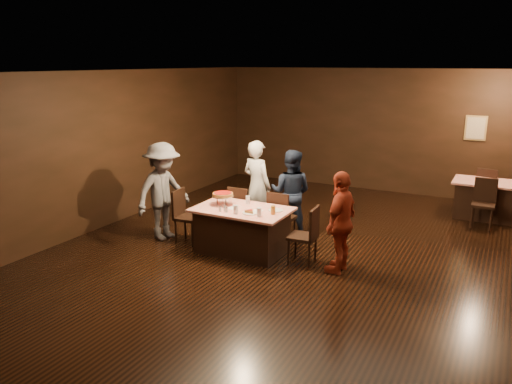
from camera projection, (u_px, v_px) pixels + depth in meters
The scene contains 23 objects.
room at pixel (302, 128), 7.84m from camera, with size 10.00×10.04×3.02m.
main_table at pixel (242, 230), 8.44m from camera, with size 1.60×1.00×0.77m, color red.
back_table at pixel (485, 200), 10.32m from camera, with size 1.30×0.90×0.77m, color #B31F0B.
chair_far_left at pixel (243, 211), 9.24m from camera, with size 0.42×0.42×0.95m, color black.
chair_far_right at pixel (282, 217), 8.89m from camera, with size 0.42×0.42×0.95m, color black.
chair_end_left at pixel (188, 216), 8.91m from camera, with size 0.42×0.42×0.95m, color black.
chair_end_right at pixel (303, 235), 7.93m from camera, with size 0.42×0.42×0.95m, color black.
chair_back_near at pixel (483, 204), 9.70m from camera, with size 0.42×0.42×0.95m, color black.
chair_back_far at pixel (488, 189), 10.81m from camera, with size 0.42×0.42×0.95m, color black.
diner_white_jacket at pixel (257, 186), 9.44m from camera, with size 0.64×0.42×1.74m, color silver.
diner_navy_hoodie at pixel (291, 192), 9.23m from camera, with size 0.78×0.61×1.61m, color #161F33.
diner_grey_knit at pixel (163, 191), 8.99m from camera, with size 1.15×0.66×1.77m, color slate.
diner_red_shirt at pixel (341, 222), 7.56m from camera, with size 0.93×0.39×1.59m, color #A0331D.
pizza_stand at pixel (223, 195), 8.52m from camera, with size 0.38×0.38×0.22m.
plate_with_slice at pixel (250, 212), 8.07m from camera, with size 0.25×0.25×0.06m.
plate_empty at pixel (276, 210), 8.23m from camera, with size 0.25×0.25×0.01m, color white.
glass_front_left at pixel (236, 210), 8.05m from camera, with size 0.08×0.08×0.14m, color silver.
glass_front_right at pixel (259, 212), 7.91m from camera, with size 0.08×0.08×0.14m, color silver.
glass_amber at pixel (273, 210), 8.02m from camera, with size 0.08×0.08×0.14m, color #BF7F26.
glass_back at pixel (248, 200), 8.61m from camera, with size 0.08×0.08×0.14m, color silver.
condiments at pixel (224, 209), 8.17m from camera, with size 0.17×0.10×0.09m.
napkin_center at pixel (258, 211), 8.21m from camera, with size 0.16×0.16×0.01m, color white.
napkin_left at pixel (233, 208), 8.37m from camera, with size 0.16×0.16×0.01m, color white.
Camera 1 is at (2.97, -7.28, 3.16)m, focal length 35.00 mm.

